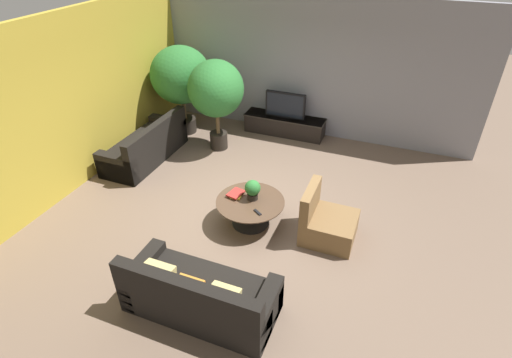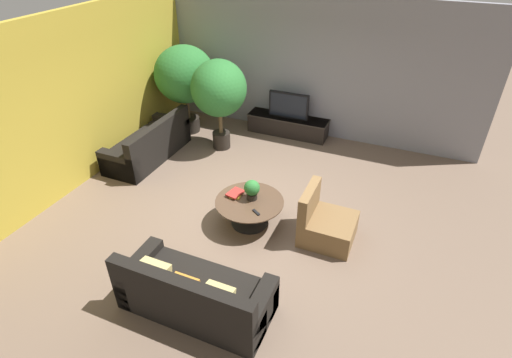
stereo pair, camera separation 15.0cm
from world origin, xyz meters
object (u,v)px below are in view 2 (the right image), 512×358
at_px(television, 289,105).
at_px(armchair_wicker, 325,224).
at_px(potted_palm_corner, 219,90).
at_px(potted_plant_tabletop, 252,189).
at_px(potted_palm_tall, 185,76).
at_px(couch_by_wall, 149,145).
at_px(coffee_table, 250,207).
at_px(media_console, 288,125).
at_px(couch_near_entry, 195,294).

bearing_deg(television, armchair_wicker, -61.63).
distance_m(potted_palm_corner, potted_plant_tabletop, 2.69).
bearing_deg(potted_palm_tall, couch_by_wall, -93.89).
height_order(coffee_table, potted_palm_tall, potted_palm_tall).
distance_m(media_console, couch_near_entry, 5.19).
relative_size(coffee_table, potted_plant_tabletop, 3.26).
xyz_separation_m(armchair_wicker, potted_palm_corner, (-2.82, 2.00, 1.03)).
bearing_deg(media_console, armchair_wicker, -61.64).
bearing_deg(couch_by_wall, armchair_wicker, 75.51).
height_order(television, couch_by_wall, television).
bearing_deg(potted_palm_tall, television, 18.68).
relative_size(potted_palm_tall, potted_palm_corner, 1.03).
height_order(television, potted_plant_tabletop, television).
bearing_deg(media_console, coffee_table, -81.40).
xyz_separation_m(couch_by_wall, armchair_wicker, (3.98, -1.03, -0.01)).
height_order(potted_palm_tall, potted_palm_corner, potted_palm_tall).
distance_m(coffee_table, couch_near_entry, 1.87).
distance_m(television, potted_palm_tall, 2.37).
bearing_deg(potted_palm_tall, media_console, 18.72).
bearing_deg(armchair_wicker, potted_plant_tabletop, 91.99).
distance_m(couch_by_wall, potted_plant_tabletop, 2.99).
xyz_separation_m(media_console, armchair_wicker, (1.71, -3.17, 0.05)).
xyz_separation_m(couch_by_wall, potted_palm_corner, (1.16, 0.98, 1.02)).
distance_m(couch_by_wall, potted_palm_tall, 1.74).
height_order(couch_by_wall, couch_near_entry, same).
bearing_deg(coffee_table, couch_near_entry, -87.62).
bearing_deg(potted_plant_tabletop, television, 98.99).
distance_m(couch_by_wall, potted_palm_corner, 1.82).
height_order(media_console, couch_near_entry, couch_near_entry).
bearing_deg(couch_near_entry, couch_by_wall, -46.65).
bearing_deg(television, coffee_table, -81.39).
height_order(potted_palm_tall, potted_plant_tabletop, potted_palm_tall).
xyz_separation_m(couch_near_entry, potted_plant_tabletop, (-0.07, 1.94, 0.34)).
distance_m(couch_near_entry, potted_palm_corner, 4.45).
distance_m(potted_palm_tall, potted_plant_tabletop, 3.71).
bearing_deg(potted_plant_tabletop, potted_palm_corner, 128.31).
bearing_deg(potted_palm_tall, potted_plant_tabletop, -42.75).
xyz_separation_m(couch_near_entry, armchair_wicker, (1.14, 1.98, -0.02)).
bearing_deg(couch_near_entry, coffee_table, -87.62).
xyz_separation_m(couch_by_wall, couch_near_entry, (2.84, -3.01, 0.00)).
relative_size(media_console, couch_near_entry, 0.97).
relative_size(couch_near_entry, potted_plant_tabletop, 5.64).
xyz_separation_m(coffee_table, potted_palm_corner, (-1.61, 2.12, 0.99)).
height_order(television, potted_palm_corner, potted_palm_corner).
xyz_separation_m(potted_palm_corner, potted_plant_tabletop, (1.62, -2.05, -0.68)).
height_order(armchair_wicker, potted_palm_tall, potted_palm_tall).
relative_size(media_console, potted_palm_corner, 0.97).
bearing_deg(potted_palm_corner, potted_palm_tall, 157.94).
relative_size(couch_by_wall, potted_palm_tall, 1.01).
bearing_deg(potted_plant_tabletop, potted_palm_tall, 137.25).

